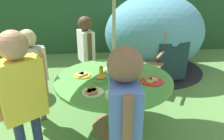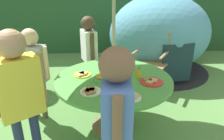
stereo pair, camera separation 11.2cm
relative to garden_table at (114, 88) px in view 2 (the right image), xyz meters
The scene contains 21 objects.
ground_plane 0.57m from the garden_table, ahead, with size 10.00×10.00×0.02m, color #548442.
hedge_backdrop 3.53m from the garden_table, 90.00° to the left, with size 9.00×0.70×1.85m, color #234C28.
garden_table is the anchor object (origin of this frame).
wooden_chair 1.36m from the garden_table, 57.61° to the left, with size 0.68×0.66×0.95m.
dome_tent 2.22m from the garden_table, 61.52° to the left, with size 2.38×2.38×1.55m.
potted_plant 1.73m from the garden_table, 142.80° to the left, with size 0.55×0.55×0.74m.
child_in_white_shirt 1.04m from the garden_table, 108.98° to the left, with size 0.28×0.41×1.27m.
child_in_grey_shirt 1.06m from the garden_table, 164.17° to the left, with size 0.40×0.26×1.23m.
child_in_yellow_shirt 1.09m from the garden_table, 145.08° to the right, with size 0.41×0.37×1.40m.
child_in_blue_shirt 1.08m from the garden_table, 92.45° to the right, with size 0.23×0.46×1.37m.
snack_bowl 0.24m from the garden_table, 152.04° to the right, with size 0.15×0.15×0.08m.
plate_far_right 0.46m from the garden_table, 18.01° to the right, with size 0.26×0.26×0.03m.
plate_near_left 0.51m from the garden_table, 73.81° to the right, with size 0.21×0.21×0.03m.
plate_center_front 0.29m from the garden_table, 85.51° to the left, with size 0.24×0.24×0.03m.
plate_mid_right 0.44m from the garden_table, 127.57° to the right, with size 0.22×0.22×0.03m.
plate_center_back 0.41m from the garden_table, 164.52° to the left, with size 0.21×0.21×0.03m.
juice_bottle_near_right 0.25m from the garden_table, 143.67° to the left, with size 0.05×0.05×0.11m.
juice_bottle_far_left 0.35m from the garden_table, ahead, with size 0.05×0.05×0.13m.
juice_bottle_mid_left 0.32m from the garden_table, 62.19° to the right, with size 0.06×0.06×0.11m.
juice_bottle_front_edge 0.62m from the garden_table, 92.40° to the right, with size 0.06×0.06×0.12m.
cup_near 0.51m from the garden_table, 102.19° to the right, with size 0.07×0.07×0.07m, color white.
Camera 2 is at (-0.14, -2.26, 1.72)m, focal length 34.04 mm.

